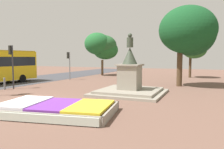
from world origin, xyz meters
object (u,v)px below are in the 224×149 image
at_px(flower_planter, 55,109).
at_px(traffic_light_mid_block, 12,59).
at_px(statue_monument, 130,82).
at_px(traffic_light_far_corner, 69,60).
at_px(kerb_bollard_north, 5,83).

height_order(flower_planter, traffic_light_mid_block, traffic_light_mid_block).
relative_size(statue_monument, traffic_light_far_corner, 1.49).
relative_size(traffic_light_far_corner, kerb_bollard_north, 3.24).
distance_m(flower_planter, kerb_bollard_north, 10.34).
bearing_deg(flower_planter, statue_monument, 78.04).
xyz_separation_m(flower_planter, kerb_bollard_north, (-9.13, 4.85, 0.31)).
distance_m(statue_monument, traffic_light_mid_block, 10.75).
bearing_deg(traffic_light_far_corner, statue_monument, -34.09).
relative_size(traffic_light_mid_block, traffic_light_far_corner, 1.11).
relative_size(flower_planter, traffic_light_mid_block, 1.62).
height_order(statue_monument, traffic_light_mid_block, statue_monument).
height_order(statue_monument, kerb_bollard_north, statue_monument).
height_order(statue_monument, traffic_light_far_corner, statue_monument).
bearing_deg(kerb_bollard_north, statue_monument, 12.31).
bearing_deg(flower_planter, kerb_bollard_north, 152.02).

